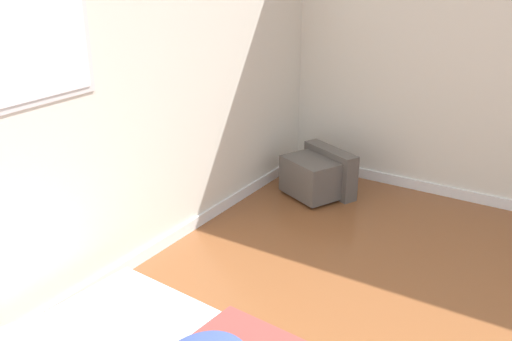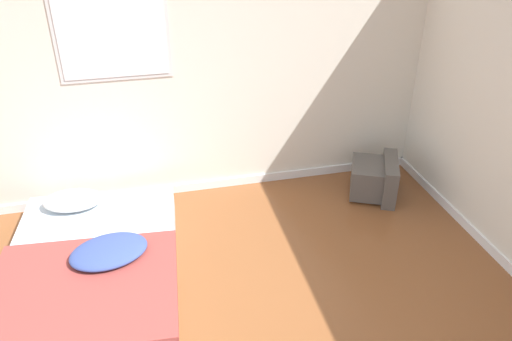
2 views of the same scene
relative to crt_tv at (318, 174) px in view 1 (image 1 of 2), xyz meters
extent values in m
cube|color=silver|center=(-2.39, 0.54, 1.11)|extent=(8.33, 0.06, 2.60)
cube|color=white|center=(-2.39, 0.50, -0.14)|extent=(8.33, 0.02, 0.09)
cube|color=silver|center=(-2.39, 0.50, 1.48)|extent=(0.97, 0.01, 0.85)
cube|color=white|center=(-2.39, 0.50, 1.48)|extent=(0.90, 0.01, 0.78)
cube|color=#56514C|center=(-0.08, 0.04, -0.01)|extent=(0.47, 0.55, 0.32)
cube|color=#56514C|center=(0.12, -0.05, 0.01)|extent=(0.36, 0.58, 0.40)
cube|color=#283342|center=(0.18, -0.08, 0.02)|extent=(0.20, 0.43, 0.28)
camera|label=1|loc=(-4.09, -1.97, 1.84)|focal=40.00mm
camera|label=2|loc=(-2.18, -3.93, 2.59)|focal=35.00mm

